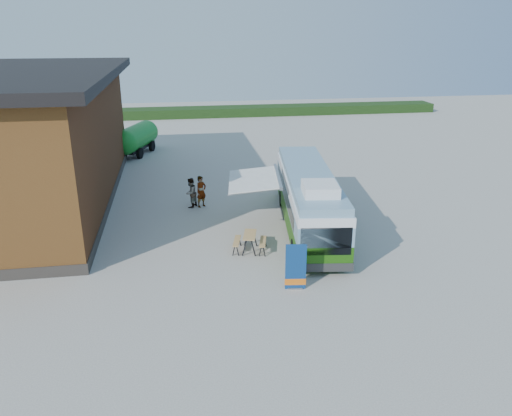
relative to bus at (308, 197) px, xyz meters
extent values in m
plane|color=#BCB7AD|center=(-3.83, -3.59, -1.63)|extent=(100.00, 100.00, 0.00)
cube|color=brown|center=(-14.33, 6.41, 1.87)|extent=(8.00, 20.00, 7.00)
cube|color=black|center=(-14.33, 6.41, 5.62)|extent=(9.60, 21.20, 0.50)
cube|color=#332D28|center=(-14.33, 6.41, -1.38)|extent=(8.10, 20.10, 0.50)
cube|color=#264419|center=(4.17, 34.41, -1.13)|extent=(40.00, 3.00, 1.00)
cube|color=#326811|center=(0.01, 0.07, -0.80)|extent=(3.71, 11.27, 1.01)
cube|color=#7198B0|center=(0.01, 0.07, 0.12)|extent=(3.71, 11.27, 0.83)
cube|color=black|center=(-1.06, 0.67, 0.12)|extent=(1.23, 9.15, 0.65)
cube|color=black|center=(1.20, 0.38, 0.12)|extent=(1.23, 9.15, 0.65)
cube|color=white|center=(0.01, 0.07, 0.74)|extent=(3.71, 11.27, 0.41)
cube|color=#7198B0|center=(0.01, 0.07, 1.14)|extent=(3.55, 11.06, 0.37)
cube|color=white|center=(-0.44, -3.41, 1.55)|extent=(1.68, 1.84, 0.46)
cube|color=black|center=(-0.70, -5.39, -0.02)|extent=(2.06, 0.33, 1.20)
cube|color=#2D2D2D|center=(-0.69, -5.34, -1.17)|extent=(2.36, 0.50, 0.37)
cube|color=#2D2D2D|center=(0.71, 5.47, -1.17)|extent=(2.36, 0.50, 0.37)
cylinder|color=black|center=(-1.49, -3.46, -1.17)|extent=(0.39, 0.95, 0.92)
cylinder|color=black|center=(0.56, -3.72, -1.17)|extent=(0.39, 0.95, 0.92)
cylinder|color=black|center=(-0.60, 3.40, -1.17)|extent=(0.39, 0.95, 0.92)
cylinder|color=black|center=(1.45, 3.13, -1.17)|extent=(0.39, 0.95, 0.92)
cube|color=white|center=(-2.74, 0.34, 0.83)|extent=(2.88, 4.14, 0.30)
cube|color=#A5A8AD|center=(-1.54, 0.19, 1.00)|extent=(0.68, 4.15, 0.15)
cylinder|color=#A5A8AD|center=(-2.95, -1.27, 0.73)|extent=(2.49, 0.37, 0.31)
cylinder|color=#A5A8AD|center=(-2.53, 1.96, 0.73)|extent=(2.49, 0.37, 0.31)
cube|color=navy|center=(-2.10, -6.12, -0.67)|extent=(0.81, 0.13, 1.91)
cube|color=orange|center=(-2.10, -6.12, -1.32)|extent=(0.83, 0.14, 0.27)
cube|color=#A5A8AD|center=(-2.10, -6.12, -1.60)|extent=(0.59, 0.25, 0.06)
cylinder|color=#A5A8AD|center=(-2.10, -6.10, -0.67)|extent=(0.03, 0.03, 1.91)
cube|color=tan|center=(-3.34, -2.35, -0.82)|extent=(0.82, 1.39, 0.04)
cube|color=tan|center=(-3.92, -2.22, -1.14)|extent=(0.55, 1.33, 0.04)
cube|color=tan|center=(-2.76, -2.49, -1.14)|extent=(0.55, 1.33, 0.04)
cube|color=black|center=(-3.65, -2.84, -1.23)|extent=(0.06, 0.06, 0.80)
cube|color=black|center=(-3.27, -2.92, -1.23)|extent=(0.06, 0.06, 0.80)
cube|color=black|center=(-3.41, -1.78, -1.23)|extent=(0.06, 0.06, 0.80)
cube|color=black|center=(-3.03, -1.87, -1.23)|extent=(0.06, 0.06, 0.80)
imported|color=#999999|center=(-5.16, 4.02, -0.73)|extent=(0.79, 0.73, 1.80)
imported|color=#999999|center=(-5.76, 4.02, -0.78)|extent=(1.00, 1.05, 1.71)
cylinder|color=#188826|center=(-9.53, 17.30, -0.21)|extent=(3.19, 4.59, 1.89)
sphere|color=#188826|center=(-10.24, 15.33, -0.21)|extent=(1.89, 1.89, 1.89)
sphere|color=#188826|center=(-8.82, 19.28, -0.21)|extent=(1.89, 1.89, 1.89)
cube|color=black|center=(-9.53, 17.30, -1.05)|extent=(2.67, 4.57, 0.21)
cube|color=black|center=(-10.45, 14.74, -1.10)|extent=(0.54, 1.23, 0.10)
cylinder|color=black|center=(-10.65, 16.37, -1.21)|extent=(0.53, 0.88, 0.84)
cylinder|color=black|center=(-9.26, 15.87, -1.21)|extent=(0.53, 0.88, 0.84)
cylinder|color=black|center=(-9.80, 18.74, -1.21)|extent=(0.53, 0.88, 0.84)
cylinder|color=black|center=(-8.41, 18.24, -1.21)|extent=(0.53, 0.88, 0.84)
camera|label=1|loc=(-6.38, -22.96, 8.07)|focal=35.00mm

